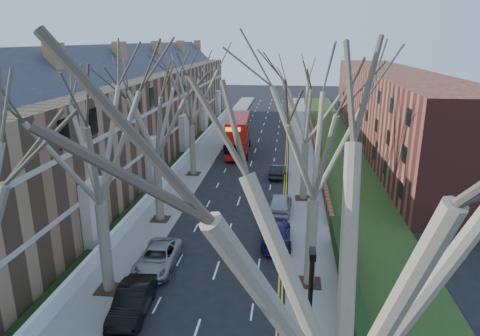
% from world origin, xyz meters
% --- Properties ---
extents(pavement_left, '(3.00, 102.00, 0.12)m').
position_xyz_m(pavement_left, '(-6.00, 39.00, 0.06)').
color(pavement_left, slate).
rests_on(pavement_left, ground).
extents(pavement_right, '(3.00, 102.00, 0.12)m').
position_xyz_m(pavement_right, '(6.00, 39.00, 0.06)').
color(pavement_right, slate).
rests_on(pavement_right, ground).
extents(terrace_left, '(9.70, 78.00, 13.60)m').
position_xyz_m(terrace_left, '(-13.65, 31.00, 5.53)').
color(terrace_left, '#8A6746').
rests_on(terrace_left, ground).
extents(flats_right, '(13.97, 54.00, 10.00)m').
position_xyz_m(flats_right, '(17.46, 43.00, 4.98)').
color(flats_right, brown).
rests_on(flats_right, ground).
extents(front_wall_left, '(0.30, 78.00, 1.00)m').
position_xyz_m(front_wall_left, '(-7.65, 31.00, 0.62)').
color(front_wall_left, white).
rests_on(front_wall_left, ground).
extents(grass_verge_right, '(6.00, 102.00, 0.06)m').
position_xyz_m(grass_verge_right, '(10.50, 39.00, 0.15)').
color(grass_verge_right, '#253D16').
rests_on(grass_verge_right, ground).
extents(tree_left_mid, '(10.50, 10.50, 14.71)m').
position_xyz_m(tree_left_mid, '(-5.70, 6.00, 9.56)').
color(tree_left_mid, '#6D654E').
rests_on(tree_left_mid, ground).
extents(tree_left_far, '(10.15, 10.15, 14.22)m').
position_xyz_m(tree_left_far, '(-5.70, 16.00, 9.24)').
color(tree_left_far, '#6D654E').
rests_on(tree_left_far, ground).
extents(tree_left_dist, '(10.50, 10.50, 14.71)m').
position_xyz_m(tree_left_dist, '(-5.70, 28.00, 9.56)').
color(tree_left_dist, '#6D654E').
rests_on(tree_left_dist, ground).
extents(tree_right_near, '(10.85, 10.85, 15.20)m').
position_xyz_m(tree_right_near, '(5.70, -6.00, 9.86)').
color(tree_right_near, '#6D654E').
rests_on(tree_right_near, ground).
extents(tree_right_mid, '(10.50, 10.50, 14.71)m').
position_xyz_m(tree_right_mid, '(5.70, 8.00, 9.56)').
color(tree_right_mid, '#6D654E').
rests_on(tree_right_mid, ground).
extents(tree_right_far, '(10.15, 10.15, 14.22)m').
position_xyz_m(tree_right_far, '(5.70, 22.00, 9.24)').
color(tree_right_far, '#6D654E').
rests_on(tree_right_far, ground).
extents(double_decker_bus, '(3.07, 10.76, 4.47)m').
position_xyz_m(double_decker_bus, '(-2.05, 37.80, 2.20)').
color(double_decker_bus, '#AC140C').
rests_on(double_decker_bus, ground).
extents(car_left_mid, '(1.88, 4.64, 1.50)m').
position_xyz_m(car_left_mid, '(-3.60, 4.14, 0.75)').
color(car_left_mid, black).
rests_on(car_left_mid, ground).
extents(car_left_far, '(2.35, 4.97, 1.37)m').
position_xyz_m(car_left_far, '(-3.70, 8.91, 0.69)').
color(car_left_far, gray).
rests_on(car_left_far, ground).
extents(car_right_near, '(2.26, 5.21, 1.49)m').
position_xyz_m(car_right_near, '(3.57, 13.20, 0.75)').
color(car_right_near, '#191751').
rests_on(car_right_near, ground).
extents(car_right_mid, '(2.07, 4.71, 1.58)m').
position_xyz_m(car_right_mid, '(3.70, 18.83, 0.79)').
color(car_right_mid, '#9B9FA4').
rests_on(car_right_mid, ground).
extents(car_right_far, '(1.71, 4.13, 1.33)m').
position_xyz_m(car_right_far, '(3.20, 28.34, 0.66)').
color(car_right_far, black).
rests_on(car_right_far, ground).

